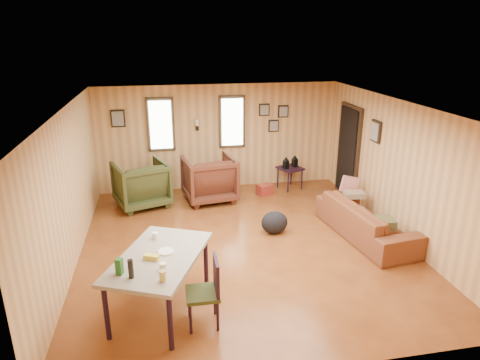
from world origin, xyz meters
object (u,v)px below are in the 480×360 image
Objects in this scene: recliner_brown at (209,177)px; side_table at (290,166)px; recliner_green at (141,182)px; dining_table at (159,261)px; sofa at (367,215)px; end_table at (150,182)px.

side_table is at bearing -177.33° from recliner_brown.
recliner_green is 3.76m from dining_table.
sofa is 4.63m from end_table.
dining_table is (0.17, -4.16, 0.37)m from end_table.
dining_table reaches higher than sofa.
recliner_green is at bearing -172.91° from side_table.
end_table is (-3.80, 2.66, -0.06)m from sofa.
recliner_brown is at bearing 40.50° from sofa.
recliner_green is 1.63× the size of end_table.
sofa is 4.56m from recliner_green.
side_table is at bearing -0.10° from end_table.
dining_table is (-3.63, -1.51, 0.31)m from sofa.
recliner_brown reaches higher than end_table.
sofa is at bearing 46.15° from dining_table.
end_table is at bearing -24.94° from recliner_brown.
end_table is (-1.26, 0.38, -0.18)m from recliner_brown.
end_table is at bearing 115.93° from dining_table.
recliner_brown is 1.66× the size of end_table.
side_table reaches higher than end_table.
sofa is at bearing -34.98° from end_table.
recliner_green is (-1.43, -0.05, -0.01)m from recliner_brown.
side_table is at bearing 77.58° from dining_table.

